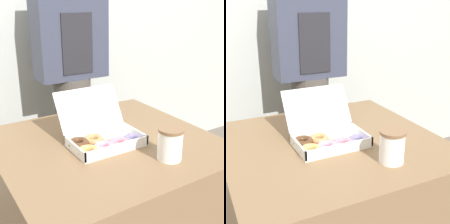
# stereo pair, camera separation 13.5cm
# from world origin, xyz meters

# --- Properties ---
(wall_back) EXTENTS (10.00, 0.05, 2.60)m
(wall_back) POSITION_xyz_m (0.00, 1.06, 1.30)
(wall_back) COLOR #B2B7B2
(wall_back) RESTS_ON ground_plane
(table) EXTENTS (0.94, 0.88, 0.77)m
(table) POSITION_xyz_m (0.00, 0.00, 0.38)
(table) COLOR brown
(table) RESTS_ON ground_plane
(donut_box) EXTENTS (0.32, 0.31, 0.21)m
(donut_box) POSITION_xyz_m (-0.03, -0.02, 0.80)
(donut_box) COLOR white
(donut_box) RESTS_ON table
(coffee_cup) EXTENTS (0.10, 0.10, 0.13)m
(coffee_cup) POSITION_xyz_m (0.13, -0.27, 0.83)
(coffee_cup) COLOR white
(coffee_cup) RESTS_ON table
(person_customer) EXTENTS (0.45, 0.25, 1.67)m
(person_customer) POSITION_xyz_m (0.18, 0.74, 0.90)
(person_customer) COLOR #4C4742
(person_customer) RESTS_ON ground_plane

